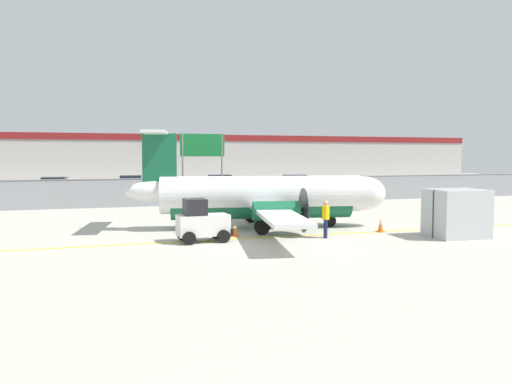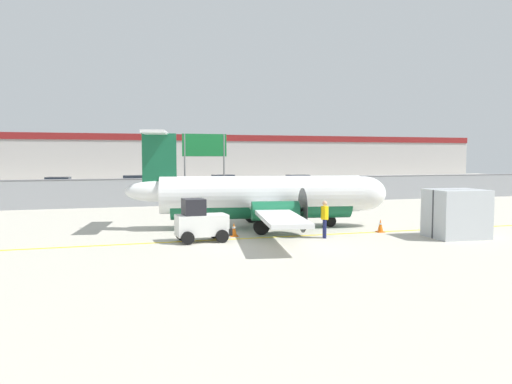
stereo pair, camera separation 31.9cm
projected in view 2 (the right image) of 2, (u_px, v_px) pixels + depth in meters
ground_plane at (266, 237)px, 22.78m from camera, size 140.00×140.00×0.01m
perimeter_fence at (202, 190)px, 37.99m from camera, size 98.00×0.10×2.10m
parking_lot_strip at (180, 193)px, 49.05m from camera, size 98.00×17.00×0.12m
background_building at (161, 160)px, 66.49m from camera, size 91.00×8.10×6.50m
commuter_airplane at (266, 197)px, 25.75m from camera, size 13.57×16.04×4.92m
baggage_tug at (200, 222)px, 21.64m from camera, size 2.38×1.49×1.88m
ground_crew_worker at (325, 217)px, 22.60m from camera, size 0.44×0.54×1.70m
cargo_container at (456, 214)px, 22.75m from camera, size 2.51×2.14×2.20m
traffic_cone_near_left at (267, 215)px, 29.04m from camera, size 0.36×0.36×0.64m
traffic_cone_near_right at (207, 221)px, 26.04m from camera, size 0.36×0.36×0.64m
traffic_cone_far_left at (380, 226)px, 24.37m from camera, size 0.36×0.36×0.64m
traffic_cone_far_right at (234, 230)px, 23.09m from camera, size 0.36×0.36×0.64m
parked_car_0 at (57, 185)px, 48.64m from camera, size 4.38×2.40×1.58m
parked_car_1 at (135, 183)px, 52.98m from camera, size 4.35×2.32×1.58m
parked_car_2 at (224, 182)px, 54.61m from camera, size 4.37×2.39×1.58m
parked_car_3 at (297, 182)px, 54.29m from camera, size 4.39×2.45×1.58m
highway_sign at (205, 151)px, 40.00m from camera, size 3.60×0.14×5.50m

